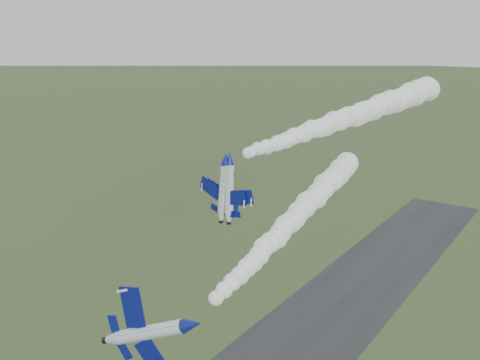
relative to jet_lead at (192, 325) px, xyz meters
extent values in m
cylinder|color=white|center=(-0.07, 0.10, -0.02)|extent=(3.97, 9.28, 2.10)
cone|color=navy|center=(1.14, -5.47, -0.02)|extent=(2.56, 2.76, 2.10)
cone|color=white|center=(-1.24, 5.46, -0.02)|extent=(2.46, 2.34, 2.10)
cylinder|color=black|center=(-1.46, 6.51, -0.02)|extent=(1.18, 0.86, 1.06)
ellipsoid|color=black|center=(0.97, -2.05, 0.21)|extent=(2.03, 3.32, 1.40)
cube|color=navy|center=(-1.58, 0.65, 2.91)|extent=(2.50, 2.95, 4.64)
cube|color=navy|center=(0.78, 1.17, -3.07)|extent=(2.50, 2.95, 4.64)
cube|color=navy|center=(-1.66, 4.38, 1.58)|extent=(1.14, 1.35, 2.03)
cube|color=navy|center=(-0.40, 4.65, -1.61)|extent=(1.14, 1.35, 2.03)
cube|color=navy|center=(0.29, 4.54, 0.51)|extent=(2.56, 2.16, 1.01)
cylinder|color=white|center=(-13.59, 24.63, 11.39)|extent=(2.34, 7.66, 1.48)
cone|color=navy|center=(-14.14, 19.90, 11.39)|extent=(1.70, 2.13, 1.48)
cone|color=white|center=(-13.06, 29.18, 11.39)|extent=(1.66, 1.78, 1.48)
cylinder|color=black|center=(-12.95, 30.07, 11.39)|extent=(0.81, 0.62, 0.75)
ellipsoid|color=black|center=(-13.76, 22.69, 11.89)|extent=(1.28, 2.68, 0.99)
cube|color=navy|center=(-16.18, 25.65, 11.53)|extent=(4.34, 2.62, 0.55)
cube|color=navy|center=(-10.86, 25.03, 10.98)|extent=(4.34, 2.62, 0.55)
cube|color=navy|center=(-14.57, 28.54, 11.54)|extent=(1.90, 1.19, 0.27)
cube|color=navy|center=(-11.73, 28.21, 11.24)|extent=(1.90, 1.19, 0.27)
cube|color=navy|center=(-13.06, 28.15, 12.55)|extent=(0.47, 1.46, 1.98)
cylinder|color=white|center=(-12.91, 24.75, 11.57)|extent=(2.19, 7.69, 1.39)
cone|color=navy|center=(-13.42, 19.99, 11.57)|extent=(1.59, 2.12, 1.39)
cone|color=white|center=(-12.42, 29.33, 11.57)|extent=(1.55, 1.77, 1.39)
cylinder|color=black|center=(-12.32, 30.23, 11.57)|extent=(0.76, 0.61, 0.70)
ellipsoid|color=black|center=(-13.10, 22.81, 12.08)|extent=(1.20, 2.69, 0.93)
cube|color=navy|center=(-15.53, 25.76, 11.50)|extent=(4.37, 2.60, 0.23)
cube|color=navy|center=(-10.14, 25.18, 11.37)|extent=(4.37, 2.60, 0.23)
cube|color=navy|center=(-13.94, 28.68, 11.61)|extent=(1.90, 1.18, 0.14)
cube|color=navy|center=(-11.07, 28.37, 11.54)|extent=(1.90, 1.18, 0.14)
cube|color=navy|center=(-12.50, 28.31, 12.75)|extent=(0.31, 1.45, 1.99)
camera|label=1|loc=(32.78, -38.33, 29.99)|focal=40.00mm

